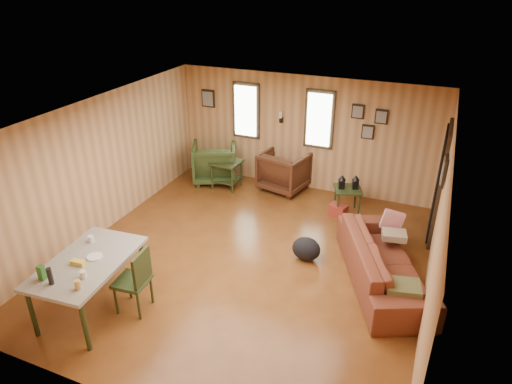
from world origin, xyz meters
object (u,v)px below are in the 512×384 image
at_px(recliner_green, 214,160).
at_px(end_table, 227,170).
at_px(recliner_brown, 285,169).
at_px(side_table, 348,187).
at_px(dining_table, 87,266).
at_px(sofa, 385,255).

relative_size(recliner_green, end_table, 1.27).
relative_size(recliner_brown, side_table, 1.17).
relative_size(recliner_green, side_table, 1.19).
xyz_separation_m(end_table, dining_table, (0.01, -4.24, 0.31)).
distance_m(sofa, dining_table, 4.22).
bearing_deg(side_table, dining_table, -122.42).
bearing_deg(side_table, recliner_green, 173.59).
distance_m(recliner_brown, side_table, 1.55).
xyz_separation_m(recliner_brown, end_table, (-1.17, -0.41, -0.05)).
bearing_deg(recliner_brown, side_table, 172.67).
height_order(recliner_brown, recliner_green, recliner_green).
bearing_deg(end_table, recliner_green, 150.72).
distance_m(end_table, dining_table, 4.25).
height_order(recliner_brown, dining_table, dining_table).
xyz_separation_m(recliner_green, side_table, (3.03, -0.34, 0.07)).
distance_m(sofa, end_table, 4.15).
bearing_deg(end_table, dining_table, -89.91).
height_order(sofa, recliner_brown, sofa).
height_order(sofa, end_table, sofa).
distance_m(recliner_brown, dining_table, 4.79).
relative_size(recliner_green, dining_table, 0.58).
relative_size(recliner_brown, end_table, 1.25).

